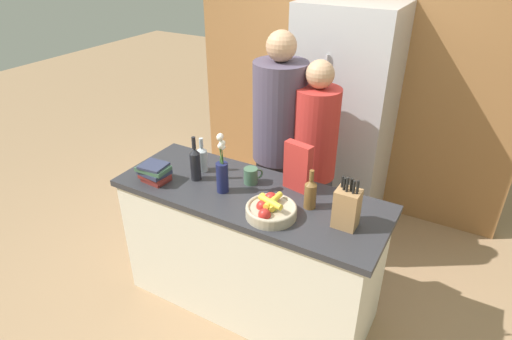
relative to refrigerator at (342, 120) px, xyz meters
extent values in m
plane|color=#A37F5B|center=(-0.12, -1.31, -0.93)|extent=(14.00, 14.00, 0.00)
cube|color=silver|center=(-0.12, -1.31, -0.50)|extent=(1.64, 0.62, 0.86)
cube|color=#2D2D33|center=(-0.12, -1.31, -0.05)|extent=(1.71, 0.64, 0.04)
cube|color=#9E6B3D|center=(-0.12, 0.36, 0.37)|extent=(2.91, 0.12, 2.60)
cube|color=#B7B7BC|center=(0.00, 0.00, 0.00)|extent=(0.76, 0.60, 1.86)
cylinder|color=#B7B7BC|center=(-0.06, -0.31, 0.09)|extent=(0.02, 0.02, 1.03)
cylinder|color=tan|center=(0.11, -1.47, 0.00)|extent=(0.29, 0.29, 0.06)
torus|color=tan|center=(0.11, -1.47, 0.02)|extent=(0.29, 0.29, 0.02)
sphere|color=red|center=(0.12, -1.56, 0.03)|extent=(0.07, 0.07, 0.07)
sphere|color=#99B233|center=(0.11, -1.46, 0.04)|extent=(0.08, 0.08, 0.08)
sphere|color=red|center=(0.07, -1.49, 0.03)|extent=(0.07, 0.07, 0.07)
sphere|color=#C64C23|center=(0.07, -1.40, 0.03)|extent=(0.07, 0.07, 0.07)
sphere|color=red|center=(0.08, -1.41, 0.04)|extent=(0.08, 0.08, 0.08)
cylinder|color=yellow|center=(0.08, -1.46, 0.05)|extent=(0.14, 0.13, 0.03)
cylinder|color=yellow|center=(0.11, -1.44, 0.06)|extent=(0.04, 0.16, 0.03)
cylinder|color=yellow|center=(0.11, -1.48, 0.07)|extent=(0.16, 0.07, 0.03)
cube|color=#A87A4C|center=(0.50, -1.35, 0.08)|extent=(0.13, 0.11, 0.22)
cylinder|color=black|center=(0.46, -1.33, 0.22)|extent=(0.01, 0.01, 0.07)
cylinder|color=black|center=(0.47, -1.35, 0.22)|extent=(0.01, 0.01, 0.08)
cylinder|color=black|center=(0.49, -1.36, 0.23)|extent=(0.01, 0.01, 0.09)
cylinder|color=black|center=(0.51, -1.34, 0.22)|extent=(0.01, 0.01, 0.08)
cylinder|color=black|center=(0.53, -1.36, 0.22)|extent=(0.01, 0.01, 0.08)
cylinder|color=black|center=(0.55, -1.35, 0.22)|extent=(0.01, 0.01, 0.09)
cylinder|color=#191E4C|center=(-0.27, -1.38, 0.07)|extent=(0.07, 0.07, 0.19)
cylinder|color=#477538|center=(-0.27, -1.38, 0.22)|extent=(0.01, 0.02, 0.11)
sphere|color=white|center=(-0.26, -1.38, 0.27)|extent=(0.03, 0.03, 0.03)
cylinder|color=#477538|center=(-0.27, -1.38, 0.23)|extent=(0.01, 0.01, 0.13)
sphere|color=white|center=(-0.27, -1.37, 0.29)|extent=(0.04, 0.04, 0.04)
cylinder|color=#477538|center=(-0.28, -1.38, 0.25)|extent=(0.02, 0.02, 0.17)
sphere|color=white|center=(-0.28, -1.37, 0.33)|extent=(0.04, 0.04, 0.04)
cylinder|color=#477538|center=(-0.27, -1.38, 0.25)|extent=(0.01, 0.01, 0.18)
sphere|color=white|center=(-0.28, -1.38, 0.34)|extent=(0.03, 0.03, 0.03)
cylinder|color=#477538|center=(-0.27, -1.38, 0.25)|extent=(0.01, 0.01, 0.17)
sphere|color=white|center=(-0.27, -1.39, 0.33)|extent=(0.04, 0.04, 0.04)
cylinder|color=#477538|center=(-0.27, -1.39, 0.22)|extent=(0.02, 0.01, 0.12)
sphere|color=white|center=(-0.27, -1.39, 0.28)|extent=(0.03, 0.03, 0.03)
cube|color=red|center=(0.11, -1.13, 0.12)|extent=(0.18, 0.09, 0.31)
cylinder|color=#42664C|center=(-0.17, -1.21, 0.02)|extent=(0.09, 0.09, 0.10)
torus|color=#42664C|center=(-0.14, -1.17, 0.02)|extent=(0.05, 0.06, 0.07)
cube|color=maroon|center=(-0.71, -1.49, -0.02)|extent=(0.16, 0.14, 0.02)
cube|color=maroon|center=(-0.72, -1.50, 0.01)|extent=(0.19, 0.12, 0.03)
cube|color=#2D334C|center=(-0.72, -1.49, 0.03)|extent=(0.19, 0.16, 0.03)
cube|color=#3D6047|center=(-0.72, -1.50, 0.06)|extent=(0.20, 0.14, 0.03)
cube|color=#2D334C|center=(-0.72, -1.49, 0.08)|extent=(0.17, 0.15, 0.02)
cylinder|color=black|center=(-0.50, -1.34, 0.06)|extent=(0.07, 0.07, 0.18)
cone|color=black|center=(-0.50, -1.34, 0.17)|extent=(0.07, 0.07, 0.04)
cylinder|color=black|center=(-0.50, -1.34, 0.23)|extent=(0.03, 0.03, 0.08)
cylinder|color=brown|center=(0.26, -1.28, 0.04)|extent=(0.07, 0.07, 0.15)
cone|color=brown|center=(0.26, -1.28, 0.13)|extent=(0.07, 0.07, 0.03)
cylinder|color=brown|center=(0.26, -1.28, 0.18)|extent=(0.03, 0.03, 0.06)
cylinder|color=#B2BCC1|center=(-0.53, -1.23, 0.04)|extent=(0.07, 0.07, 0.15)
cone|color=#B2BCC1|center=(-0.53, -1.23, 0.13)|extent=(0.07, 0.07, 0.03)
cylinder|color=#B2BCC1|center=(-0.53, -1.23, 0.17)|extent=(0.03, 0.03, 0.06)
cube|color=#383842|center=(-0.23, -0.70, -0.51)|extent=(0.34, 0.28, 0.85)
cylinder|color=#4C4256|center=(-0.23, -0.70, 0.27)|extent=(0.38, 0.38, 0.71)
sphere|color=tan|center=(-0.23, -0.70, 0.72)|extent=(0.20, 0.20, 0.20)
cube|color=#383842|center=(0.05, -0.70, -0.55)|extent=(0.28, 0.23, 0.77)
cylinder|color=red|center=(0.05, -0.70, 0.16)|extent=(0.31, 0.31, 0.64)
sphere|color=tan|center=(0.05, -0.70, 0.58)|extent=(0.19, 0.19, 0.19)
camera|label=1|loc=(1.02, -3.22, 1.37)|focal=30.00mm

